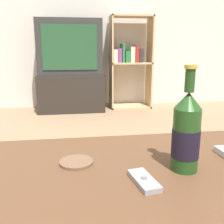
{
  "coord_description": "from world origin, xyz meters",
  "views": [
    {
      "loc": [
        -0.09,
        -0.62,
        0.79
      ],
      "look_at": [
        0.05,
        0.32,
        0.55
      ],
      "focal_mm": 42.0,
      "sensor_mm": 36.0,
      "label": 1
    }
  ],
  "objects": [
    {
      "name": "coffee_table",
      "position": [
        0.0,
        0.0,
        0.39
      ],
      "size": [
        1.24,
        0.67,
        0.45
      ],
      "color": "brown",
      "rests_on": "ground_plane"
    },
    {
      "name": "coaster",
      "position": [
        -0.09,
        0.1,
        0.46
      ],
      "size": [
        0.1,
        0.1,
        0.01
      ],
      "color": "brown",
      "rests_on": "coffee_table"
    },
    {
      "name": "back_wall",
      "position": [
        0.0,
        3.02,
        1.3
      ],
      "size": [
        8.0,
        0.05,
        2.6
      ],
      "color": "beige",
      "rests_on": "ground_plane"
    },
    {
      "name": "cell_phone",
      "position": [
        0.08,
        -0.04,
        0.46
      ],
      "size": [
        0.07,
        0.12,
        0.02
      ],
      "rotation": [
        0.0,
        0.0,
        0.17
      ],
      "color": "gray",
      "rests_on": "coffee_table"
    },
    {
      "name": "beer_bottle",
      "position": [
        0.21,
        0.02,
        0.56
      ],
      "size": [
        0.08,
        0.08,
        0.29
      ],
      "color": "#1E4219",
      "rests_on": "coffee_table"
    },
    {
      "name": "television",
      "position": [
        -0.11,
        2.73,
        0.79
      ],
      "size": [
        0.78,
        0.37,
        0.66
      ],
      "color": "#2D2D2D",
      "rests_on": "tv_stand"
    },
    {
      "name": "bookshelf",
      "position": [
        0.65,
        2.81,
        0.63
      ],
      "size": [
        0.54,
        0.3,
        1.19
      ],
      "color": "tan",
      "rests_on": "ground_plane"
    },
    {
      "name": "tv_stand",
      "position": [
        -0.11,
        2.73,
        0.23
      ],
      "size": [
        0.82,
        0.44,
        0.46
      ],
      "color": "#28231E",
      "rests_on": "ground_plane"
    }
  ]
}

